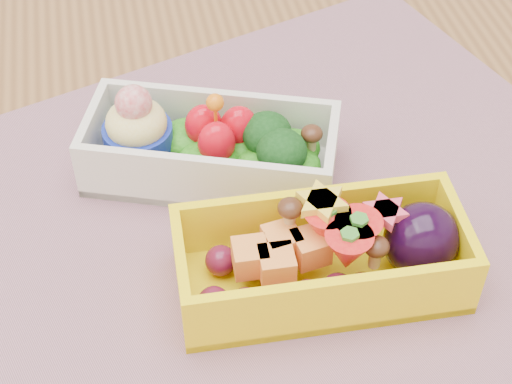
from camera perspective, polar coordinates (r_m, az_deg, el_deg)
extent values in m
cube|color=brown|center=(0.58, -2.89, -7.13)|extent=(1.20, 0.80, 0.04)
cube|color=gray|center=(0.59, -0.62, -3.06)|extent=(0.68, 0.59, 0.00)
cube|color=silver|center=(0.62, -3.15, 3.01)|extent=(0.20, 0.14, 0.05)
ellipsoid|color=green|center=(0.62, -3.13, 2.53)|extent=(0.19, 0.12, 0.02)
cylinder|color=#162AA6|center=(0.63, -8.11, 3.32)|extent=(0.05, 0.05, 0.03)
sphere|color=red|center=(0.60, -8.49, 6.11)|extent=(0.03, 0.03, 0.03)
ellipsoid|color=red|center=(0.62, -3.66, 4.63)|extent=(0.03, 0.02, 0.04)
ellipsoid|color=red|center=(0.60, -2.75, 3.44)|extent=(0.03, 0.02, 0.04)
ellipsoid|color=red|center=(0.61, -1.20, 4.53)|extent=(0.03, 0.02, 0.04)
sphere|color=orange|center=(0.59, -2.86, 6.22)|extent=(0.01, 0.01, 0.01)
ellipsoid|color=black|center=(0.61, 0.78, 4.07)|extent=(0.04, 0.04, 0.03)
ellipsoid|color=black|center=(0.59, 1.80, 2.83)|extent=(0.04, 0.04, 0.03)
ellipsoid|color=#3F2111|center=(0.60, 3.89, 4.06)|extent=(0.02, 0.02, 0.01)
cube|color=yellow|center=(0.54, 4.56, -4.66)|extent=(0.19, 0.09, 0.05)
ellipsoid|color=#5B112D|center=(0.54, 0.56, -6.14)|extent=(0.10, 0.05, 0.02)
cube|color=orange|center=(0.53, 1.60, -4.20)|extent=(0.05, 0.04, 0.02)
cone|color=red|center=(0.54, 4.87, -2.50)|extent=(0.03, 0.03, 0.03)
cone|color=red|center=(0.53, 7.01, -3.14)|extent=(0.03, 0.03, 0.03)
cone|color=red|center=(0.53, 6.37, -4.17)|extent=(0.03, 0.03, 0.03)
cylinder|color=yellow|center=(0.53, 4.59, -0.70)|extent=(0.04, 0.04, 0.01)
cylinder|color=#E53F5B|center=(0.54, 8.95, -1.36)|extent=(0.03, 0.03, 0.01)
ellipsoid|color=#3F2111|center=(0.54, 2.33, -2.43)|extent=(0.02, 0.02, 0.01)
ellipsoid|color=#3F2111|center=(0.53, 8.26, -4.40)|extent=(0.02, 0.02, 0.01)
ellipsoid|color=black|center=(0.55, 11.39, -3.30)|extent=(0.05, 0.05, 0.05)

